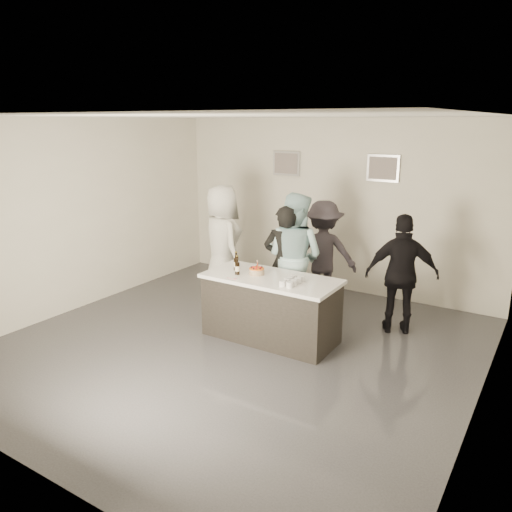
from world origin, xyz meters
name	(u,v)px	position (x,y,z in m)	size (l,w,h in m)	color
floor	(236,346)	(0.00, 0.00, 0.00)	(6.00, 6.00, 0.00)	#3D3D42
ceiling	(234,116)	(0.00, 0.00, 3.00)	(6.00, 6.00, 0.00)	white
wall_back	(331,206)	(0.00, 3.00, 1.50)	(6.00, 0.04, 3.00)	silver
wall_front	(18,312)	(0.00, -3.00, 1.50)	(6.00, 0.04, 3.00)	silver
wall_left	(79,215)	(-3.00, 0.00, 1.50)	(0.04, 6.00, 3.00)	silver
wall_right	(491,276)	(3.00, 0.00, 1.50)	(0.04, 6.00, 3.00)	silver
picture_left	(286,163)	(-0.90, 2.97, 2.20)	(0.54, 0.04, 0.44)	#B2B2B7
picture_right	(383,168)	(0.90, 2.97, 2.20)	(0.54, 0.04, 0.44)	#B2B2B7
bar_counter	(271,308)	(0.26, 0.47, 0.45)	(1.86, 0.86, 0.90)	white
cake	(257,272)	(0.03, 0.47, 0.94)	(0.21, 0.21, 0.08)	orange
beer_bottle_a	(236,261)	(-0.33, 0.49, 1.03)	(0.07, 0.07, 0.26)	black
beer_bottle_b	(237,265)	(-0.19, 0.32, 1.03)	(0.07, 0.07, 0.26)	black
tumbler_cluster	(292,281)	(0.64, 0.36, 0.94)	(0.19, 0.40, 0.08)	gold
candles	(234,279)	(-0.11, 0.12, 0.90)	(0.24, 0.08, 0.01)	pink
person_main_black	(285,264)	(0.08, 1.19, 0.88)	(0.64, 0.42, 1.77)	black
person_main_blue	(294,257)	(0.15, 1.34, 0.97)	(0.94, 0.73, 1.94)	#A8D4DC
person_guest_left	(222,244)	(-1.19, 1.36, 0.98)	(0.96, 0.62, 1.96)	silver
person_guest_right	(402,274)	(1.70, 1.66, 0.86)	(1.01, 0.42, 1.72)	black
person_guest_back	(322,253)	(0.27, 2.10, 0.86)	(1.12, 0.64, 1.73)	#332E36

